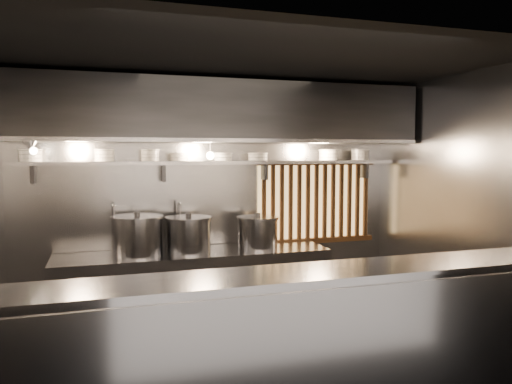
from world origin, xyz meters
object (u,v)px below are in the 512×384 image
pendant_bulb (210,156)px  stock_pot_right (258,232)px  stock_pot_left (137,236)px  stock_pot_mid (189,234)px  heat_lamp (30,145)px

pendant_bulb → stock_pot_right: bearing=-9.8°
pendant_bulb → stock_pot_left: bearing=-174.2°
stock_pot_left → stock_pot_mid: stock_pot_left is taller
stock_pot_right → pendant_bulb: bearing=170.2°
heat_lamp → stock_pot_left: bearing=15.2°
heat_lamp → pendant_bulb: bearing=11.0°
stock_pot_mid → stock_pot_left: bearing=-179.9°
pendant_bulb → heat_lamp: bearing=-169.0°
pendant_bulb → stock_pot_left: pendant_bulb is taller
stock_pot_right → stock_pot_left: bearing=179.7°
stock_pot_left → stock_pot_mid: (0.55, 0.00, -0.02)m
pendant_bulb → stock_pot_mid: size_ratio=0.29×
heat_lamp → stock_pot_mid: bearing=9.9°
heat_lamp → stock_pot_mid: heat_lamp is taller
heat_lamp → stock_pot_right: (2.32, 0.26, -0.98)m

